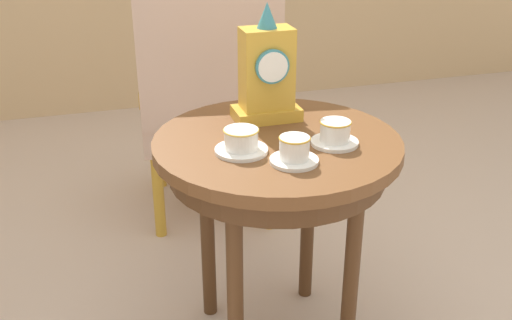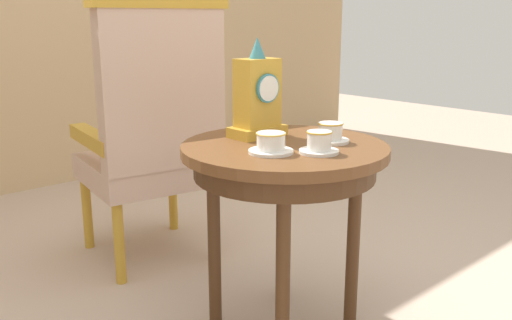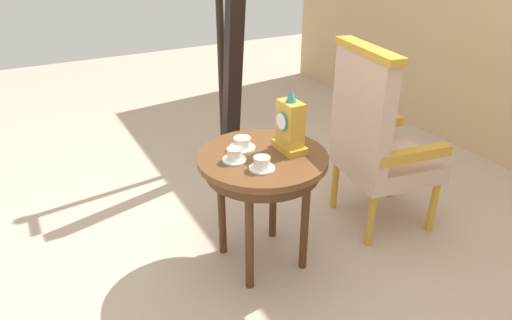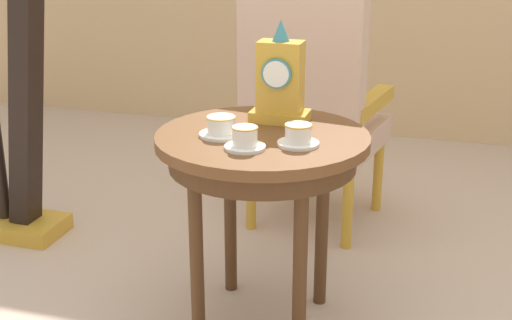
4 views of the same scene
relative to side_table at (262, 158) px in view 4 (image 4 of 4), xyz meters
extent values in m
plane|color=#BCA38E|center=(-0.01, 0.04, -0.59)|extent=(10.00, 10.00, 0.00)
cylinder|color=brown|center=(0.00, 0.00, 0.06)|extent=(0.68, 0.68, 0.03)
cylinder|color=#482B16|center=(0.00, 0.00, 0.01)|extent=(0.59, 0.59, 0.07)
cylinder|color=#482B16|center=(0.17, 0.17, -0.27)|extent=(0.04, 0.04, 0.63)
cylinder|color=#482B16|center=(-0.17, 0.17, -0.27)|extent=(0.04, 0.04, 0.63)
cylinder|color=#482B16|center=(-0.17, -0.17, -0.27)|extent=(0.04, 0.04, 0.63)
cylinder|color=#482B16|center=(0.17, -0.17, -0.27)|extent=(0.04, 0.04, 0.63)
cylinder|color=white|center=(-0.12, -0.06, 0.09)|extent=(0.14, 0.14, 0.01)
cylinder|color=white|center=(-0.12, -0.06, 0.12)|extent=(0.09, 0.09, 0.05)
torus|color=gold|center=(-0.12, -0.06, 0.14)|extent=(0.09, 0.09, 0.00)
cylinder|color=white|center=(-0.01, -0.16, 0.09)|extent=(0.12, 0.12, 0.01)
cylinder|color=white|center=(-0.01, -0.16, 0.12)|extent=(0.07, 0.07, 0.06)
torus|color=gold|center=(-0.01, -0.16, 0.15)|extent=(0.08, 0.08, 0.00)
cylinder|color=white|center=(0.13, -0.08, 0.09)|extent=(0.13, 0.13, 0.01)
cylinder|color=white|center=(0.13, -0.08, 0.12)|extent=(0.08, 0.08, 0.06)
torus|color=gold|center=(0.13, -0.08, 0.14)|extent=(0.08, 0.08, 0.00)
cube|color=gold|center=(0.02, 0.15, 0.10)|extent=(0.19, 0.11, 0.04)
cube|color=gold|center=(0.02, 0.15, 0.23)|extent=(0.14, 0.09, 0.23)
cylinder|color=teal|center=(0.02, 0.10, 0.25)|extent=(0.10, 0.01, 0.10)
cylinder|color=white|center=(0.02, 0.09, 0.25)|extent=(0.08, 0.00, 0.08)
cone|color=teal|center=(0.02, 0.15, 0.38)|extent=(0.06, 0.06, 0.07)
cube|color=#CCA893|center=(0.00, 0.88, -0.18)|extent=(0.60, 0.60, 0.11)
cube|color=#CCA893|center=(-0.03, 0.66, 0.19)|extent=(0.53, 0.17, 0.64)
cube|color=gold|center=(0.23, 0.84, -0.02)|extent=(0.14, 0.47, 0.06)
cube|color=gold|center=(-0.22, 0.91, -0.02)|extent=(0.14, 0.47, 0.06)
cylinder|color=gold|center=(0.25, 1.06, -0.41)|extent=(0.04, 0.04, 0.35)
cylinder|color=gold|center=(-0.18, 1.13, -0.41)|extent=(0.04, 0.04, 0.35)
cylinder|color=gold|center=(0.18, 0.62, -0.41)|extent=(0.04, 0.04, 0.35)
cylinder|color=gold|center=(-0.25, 0.69, -0.41)|extent=(0.04, 0.04, 0.35)
cube|color=gold|center=(-1.17, 0.36, -0.55)|extent=(0.32, 0.24, 0.07)
cube|color=black|center=(-1.07, 0.36, 0.24)|extent=(0.28, 0.11, 1.53)
camera|label=1|loc=(-0.49, -1.44, 0.72)|focal=42.92mm
camera|label=2|loc=(-1.25, -1.25, 0.48)|focal=39.12mm
camera|label=3|loc=(1.84, -1.04, 1.13)|focal=32.42mm
camera|label=4|loc=(0.57, -2.00, 0.73)|focal=49.03mm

